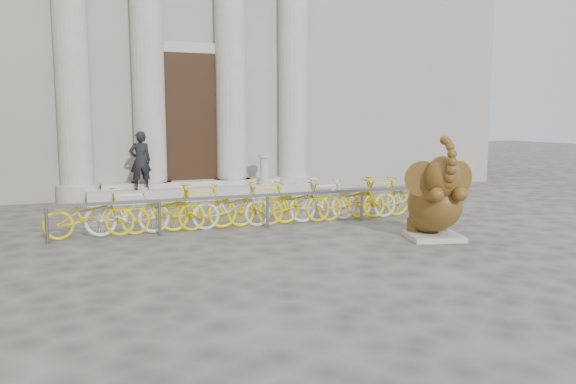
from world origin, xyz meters
name	(u,v)px	position (x,y,z in m)	size (l,w,h in m)	color
ground	(337,290)	(0.00, 0.00, 0.00)	(80.00, 80.00, 0.00)	#474442
classical_building	(162,18)	(0.00, 14.93, 5.98)	(22.00, 10.70, 12.00)	gray
entrance_steps	(196,192)	(0.00, 9.40, 0.18)	(6.00, 1.20, 0.36)	#A8A59E
elephant_statue	(435,202)	(3.16, 2.24, 0.72)	(1.29, 1.56, 1.99)	#A8A59E
bike_rack	(264,203)	(0.53, 4.74, 0.50)	(9.05, 0.53, 1.00)	slate
pedestrian	(140,161)	(-1.56, 9.13, 1.16)	(0.59, 0.38, 1.61)	black
balustrade_post	(264,171)	(2.01, 9.10, 0.77)	(0.37, 0.37, 0.90)	#A8A59E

